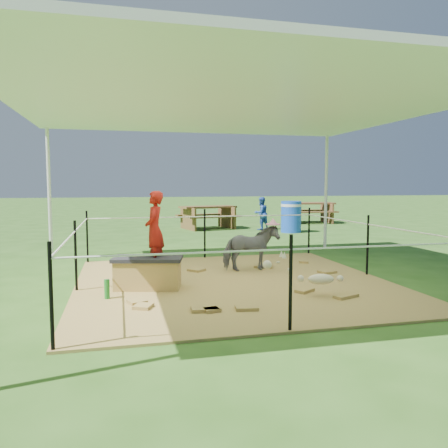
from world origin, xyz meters
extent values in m
plane|color=#2D5919|center=(0.00, 0.00, 0.00)|extent=(90.00, 90.00, 0.00)
cube|color=brown|center=(0.00, 0.00, 0.01)|extent=(4.60, 4.60, 0.03)
cylinder|color=silver|center=(-3.00, 3.00, 1.30)|extent=(0.07, 0.07, 2.60)
cylinder|color=silver|center=(3.00, 3.00, 1.30)|extent=(0.07, 0.07, 2.60)
cube|color=white|center=(0.00, 0.00, 2.64)|extent=(6.30, 6.30, 0.08)
cube|color=white|center=(0.00, 0.00, 2.79)|extent=(3.30, 3.30, 0.22)
cylinder|color=black|center=(-2.25, 2.25, 0.50)|extent=(0.04, 0.04, 1.00)
cylinder|color=black|center=(0.00, 2.25, 0.50)|extent=(0.04, 0.04, 1.00)
cylinder|color=black|center=(2.25, 2.25, 0.50)|extent=(0.04, 0.04, 1.00)
cylinder|color=black|center=(-2.25, 0.00, 0.50)|extent=(0.04, 0.04, 1.00)
cylinder|color=black|center=(2.25, 0.00, 0.50)|extent=(0.04, 0.04, 1.00)
cylinder|color=black|center=(-2.25, -2.25, 0.50)|extent=(0.04, 0.04, 1.00)
cylinder|color=black|center=(0.00, -2.25, 0.50)|extent=(0.04, 0.04, 1.00)
cylinder|color=white|center=(0.00, 2.25, 0.85)|extent=(4.50, 0.02, 0.02)
cylinder|color=white|center=(0.00, -2.25, 0.85)|extent=(4.50, 0.02, 0.02)
cylinder|color=white|center=(2.25, 0.00, 0.85)|extent=(0.02, 4.50, 0.02)
cylinder|color=white|center=(-2.25, 0.00, 0.85)|extent=(0.02, 4.50, 0.02)
cube|color=#AC7D3E|center=(-1.28, -0.12, 0.23)|extent=(0.97, 0.64, 0.40)
cube|color=black|center=(-1.28, -0.12, 0.45)|extent=(1.04, 0.70, 0.05)
imported|color=#AA1710|center=(-1.18, -0.12, 0.96)|extent=(0.34, 0.44, 1.07)
cylinder|color=#1C7E26|center=(-1.83, -0.57, 0.15)|extent=(0.08, 0.08, 0.25)
imported|color=#515257|center=(0.50, 0.74, 0.42)|extent=(0.95, 0.48, 0.78)
cylinder|color=pink|center=(0.50, 0.74, 0.87)|extent=(0.24, 0.24, 0.11)
cylinder|color=blue|center=(3.54, 6.41, 0.48)|extent=(0.67, 0.67, 0.97)
cube|color=#50371B|center=(1.24, 8.08, 0.38)|extent=(2.08, 1.69, 0.76)
cube|color=#57331E|center=(5.49, 9.38, 0.40)|extent=(2.04, 1.58, 0.79)
imported|color=#3055B4|center=(2.88, 7.34, 0.54)|extent=(0.64, 0.58, 1.08)
camera|label=1|loc=(-1.65, -6.26, 1.50)|focal=35.00mm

